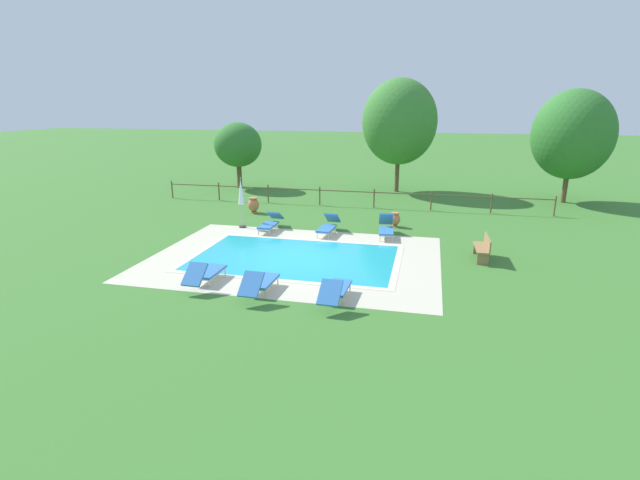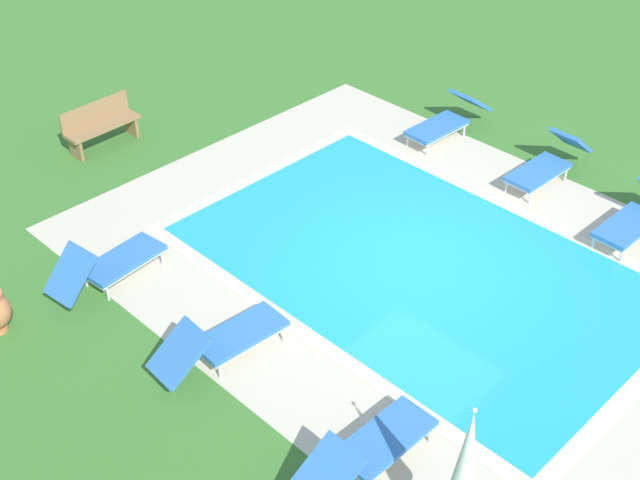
{
  "view_description": "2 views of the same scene",
  "coord_description": "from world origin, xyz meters",
  "px_view_note": "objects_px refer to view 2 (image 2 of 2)",
  "views": [
    {
      "loc": [
        4.69,
        -16.06,
        5.55
      ],
      "look_at": [
        0.85,
        0.5,
        0.6
      ],
      "focal_mm": 26.45,
      "sensor_mm": 36.0,
      "label": 1
    },
    {
      "loc": [
        -6.44,
        8.66,
        8.27
      ],
      "look_at": [
        0.79,
        1.4,
        0.79
      ],
      "focal_mm": 47.58,
      "sensor_mm": 36.0,
      "label": 2
    }
  ],
  "objects_px": {
    "patio_umbrella_closed_row_west": "(466,462)",
    "wooden_bench_lawn_side": "(100,124)",
    "sun_lounger_north_mid": "(548,163)",
    "sun_lounger_north_end": "(637,216)",
    "sun_lounger_north_far": "(369,449)",
    "sun_lounger_south_near_corner": "(223,339)",
    "sun_lounger_south_mid": "(447,120)",
    "sun_lounger_north_near_steps": "(108,264)"
  },
  "relations": [
    {
      "from": "patio_umbrella_closed_row_west",
      "to": "wooden_bench_lawn_side",
      "type": "xyz_separation_m",
      "value": [
        10.41,
        -2.37,
        -1.08
      ]
    },
    {
      "from": "sun_lounger_north_near_steps",
      "to": "sun_lounger_north_mid",
      "type": "xyz_separation_m",
      "value": [
        -3.08,
        -7.31,
        -0.01
      ]
    },
    {
      "from": "wooden_bench_lawn_side",
      "to": "sun_lounger_south_near_corner",
      "type": "bearing_deg",
      "value": 160.95
    },
    {
      "from": "sun_lounger_north_mid",
      "to": "patio_umbrella_closed_row_west",
      "type": "distance_m",
      "value": 8.24
    },
    {
      "from": "sun_lounger_north_far",
      "to": "sun_lounger_north_mid",
      "type": "bearing_deg",
      "value": -73.47
    },
    {
      "from": "sun_lounger_north_end",
      "to": "patio_umbrella_closed_row_west",
      "type": "relative_size",
      "value": 0.86
    },
    {
      "from": "sun_lounger_south_mid",
      "to": "sun_lounger_north_mid",
      "type": "bearing_deg",
      "value": 179.36
    },
    {
      "from": "sun_lounger_north_end",
      "to": "sun_lounger_south_near_corner",
      "type": "bearing_deg",
      "value": 69.39
    },
    {
      "from": "sun_lounger_north_mid",
      "to": "sun_lounger_north_far",
      "type": "distance_m",
      "value": 7.44
    },
    {
      "from": "sun_lounger_north_near_steps",
      "to": "patio_umbrella_closed_row_west",
      "type": "xyz_separation_m",
      "value": [
        -6.63,
        0.03,
        1.16
      ]
    },
    {
      "from": "sun_lounger_north_near_steps",
      "to": "sun_lounger_south_mid",
      "type": "relative_size",
      "value": 0.97
    },
    {
      "from": "sun_lounger_south_near_corner",
      "to": "wooden_bench_lawn_side",
      "type": "height_order",
      "value": "wooden_bench_lawn_side"
    },
    {
      "from": "sun_lounger_north_far",
      "to": "sun_lounger_south_mid",
      "type": "xyz_separation_m",
      "value": [
        4.43,
        -7.16,
        0.01
      ]
    },
    {
      "from": "sun_lounger_north_near_steps",
      "to": "sun_lounger_north_far",
      "type": "height_order",
      "value": "sun_lounger_north_near_steps"
    },
    {
      "from": "sun_lounger_south_near_corner",
      "to": "patio_umbrella_closed_row_west",
      "type": "xyz_separation_m",
      "value": [
        -4.11,
        0.2,
        1.18
      ]
    },
    {
      "from": "sun_lounger_south_mid",
      "to": "patio_umbrella_closed_row_west",
      "type": "xyz_separation_m",
      "value": [
        -5.87,
        7.36,
        1.18
      ]
    },
    {
      "from": "sun_lounger_north_near_steps",
      "to": "sun_lounger_south_mid",
      "type": "distance_m",
      "value": 7.37
    },
    {
      "from": "sun_lounger_north_far",
      "to": "patio_umbrella_closed_row_west",
      "type": "height_order",
      "value": "patio_umbrella_closed_row_west"
    },
    {
      "from": "sun_lounger_north_far",
      "to": "sun_lounger_north_near_steps",
      "type": "bearing_deg",
      "value": 1.93
    },
    {
      "from": "sun_lounger_north_far",
      "to": "sun_lounger_south_near_corner",
      "type": "distance_m",
      "value": 2.68
    },
    {
      "from": "wooden_bench_lawn_side",
      "to": "sun_lounger_north_near_steps",
      "type": "bearing_deg",
      "value": 148.21
    },
    {
      "from": "wooden_bench_lawn_side",
      "to": "sun_lounger_north_end",
      "type": "bearing_deg",
      "value": -152.65
    },
    {
      "from": "sun_lounger_north_far",
      "to": "sun_lounger_north_end",
      "type": "height_order",
      "value": "sun_lounger_north_end"
    },
    {
      "from": "sun_lounger_south_near_corner",
      "to": "sun_lounger_south_mid",
      "type": "relative_size",
      "value": 1.0
    },
    {
      "from": "sun_lounger_south_mid",
      "to": "wooden_bench_lawn_side",
      "type": "bearing_deg",
      "value": 47.77
    },
    {
      "from": "sun_lounger_north_near_steps",
      "to": "sun_lounger_south_mid",
      "type": "xyz_separation_m",
      "value": [
        -0.76,
        -7.33,
        -0.02
      ]
    },
    {
      "from": "sun_lounger_north_end",
      "to": "sun_lounger_south_near_corner",
      "type": "distance_m",
      "value": 7.2
    },
    {
      "from": "sun_lounger_north_mid",
      "to": "patio_umbrella_closed_row_west",
      "type": "xyz_separation_m",
      "value": [
        -3.56,
        7.34,
        1.17
      ]
    },
    {
      "from": "sun_lounger_north_end",
      "to": "wooden_bench_lawn_side",
      "type": "relative_size",
      "value": 1.33
    },
    {
      "from": "patio_umbrella_closed_row_west",
      "to": "wooden_bench_lawn_side",
      "type": "relative_size",
      "value": 1.54
    },
    {
      "from": "sun_lounger_north_near_steps",
      "to": "patio_umbrella_closed_row_west",
      "type": "bearing_deg",
      "value": 179.72
    },
    {
      "from": "patio_umbrella_closed_row_west",
      "to": "wooden_bench_lawn_side",
      "type": "distance_m",
      "value": 10.73
    },
    {
      "from": "sun_lounger_south_near_corner",
      "to": "sun_lounger_north_end",
      "type": "bearing_deg",
      "value": -110.61
    },
    {
      "from": "sun_lounger_south_near_corner",
      "to": "sun_lounger_north_far",
      "type": "bearing_deg",
      "value": -179.84
    },
    {
      "from": "sun_lounger_north_far",
      "to": "sun_lounger_south_near_corner",
      "type": "bearing_deg",
      "value": 0.16
    },
    {
      "from": "sun_lounger_south_mid",
      "to": "patio_umbrella_closed_row_west",
      "type": "bearing_deg",
      "value": 128.57
    },
    {
      "from": "sun_lounger_north_mid",
      "to": "sun_lounger_north_end",
      "type": "xyz_separation_m",
      "value": [
        -1.97,
        0.4,
        -0.0
      ]
    },
    {
      "from": "wooden_bench_lawn_side",
      "to": "sun_lounger_south_mid",
      "type": "bearing_deg",
      "value": -132.23
    },
    {
      "from": "sun_lounger_north_end",
      "to": "patio_umbrella_closed_row_west",
      "type": "xyz_separation_m",
      "value": [
        -1.58,
        6.94,
        1.17
      ]
    },
    {
      "from": "sun_lounger_north_near_steps",
      "to": "sun_lounger_south_near_corner",
      "type": "bearing_deg",
      "value": -176.19
    },
    {
      "from": "sun_lounger_north_end",
      "to": "wooden_bench_lawn_side",
      "type": "bearing_deg",
      "value": 27.35
    },
    {
      "from": "sun_lounger_north_mid",
      "to": "sun_lounger_south_near_corner",
      "type": "relative_size",
      "value": 0.98
    }
  ]
}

